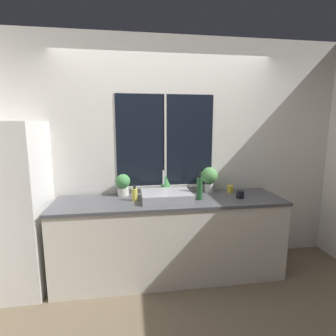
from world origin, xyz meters
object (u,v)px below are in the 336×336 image
refrigerator (14,208)px  potted_plant_left (123,184)px  potted_plant_center (166,184)px  potted_plant_right (209,177)px  mug_black (240,194)px  bottle_tall (200,188)px  soap_bottle (135,194)px  mug_yellow (230,189)px  sink (166,196)px

refrigerator → potted_plant_left: size_ratio=6.94×
refrigerator → potted_plant_center: 1.61m
potted_plant_right → mug_black: potted_plant_right is taller
mug_black → potted_plant_right: bearing=130.5°
potted_plant_right → bottle_tall: bearing=-124.2°
potted_plant_left → refrigerator: bearing=-168.3°
soap_bottle → mug_yellow: size_ratio=1.96×
potted_plant_left → potted_plant_center: potted_plant_left is taller
refrigerator → soap_bottle: refrigerator is taller
soap_bottle → mug_black: 1.17m
soap_bottle → mug_yellow: (1.15, 0.17, -0.03)m
bottle_tall → potted_plant_right: bearing=55.8°
refrigerator → mug_yellow: 2.37m
potted_plant_right → bottle_tall: (-0.20, -0.29, -0.06)m
potted_plant_left → mug_black: (1.29, -0.31, -0.10)m
sink → soap_bottle: size_ratio=3.24×
potted_plant_center → soap_bottle: 0.44m
refrigerator → mug_black: 2.38m
potted_plant_left → potted_plant_right: (1.03, 0.00, 0.05)m
potted_plant_center → bottle_tall: bottle_tall is taller
bottle_tall → mug_black: 0.47m
potted_plant_left → potted_plant_right: potted_plant_right is taller
potted_plant_right → bottle_tall: 0.36m
refrigerator → bottle_tall: 1.93m
refrigerator → potted_plant_left: 1.13m
soap_bottle → mug_black: soap_bottle is taller
potted_plant_right → mug_yellow: bearing=-14.5°
potted_plant_right → mug_yellow: size_ratio=3.61×
soap_bottle → bottle_tall: bearing=-5.3°
potted_plant_right → mug_black: size_ratio=3.52×
potted_plant_left → bottle_tall: 0.88m
soap_bottle → potted_plant_center: bearing=31.8°
sink → mug_black: bearing=-3.6°
soap_bottle → bottle_tall: (0.70, -0.06, 0.06)m
refrigerator → potted_plant_center: bearing=8.1°
potted_plant_left → potted_plant_right: 1.03m
refrigerator → mug_black: bearing=-2.0°
mug_black → soap_bottle: bearing=176.1°
refrigerator → mug_yellow: refrigerator is taller
sink → mug_yellow: size_ratio=6.36×
potted_plant_left → mug_black: potted_plant_left is taller
sink → soap_bottle: bearing=175.4°
potted_plant_left → sink: bearing=-28.9°
sink → mug_black: size_ratio=6.19×
sink → soap_bottle: (-0.34, 0.03, 0.02)m
sink → potted_plant_right: 0.63m
potted_plant_center → mug_yellow: bearing=-4.7°
sink → bottle_tall: 0.37m
refrigerator → soap_bottle: size_ratio=10.54×
mug_black → mug_yellow: bearing=94.1°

